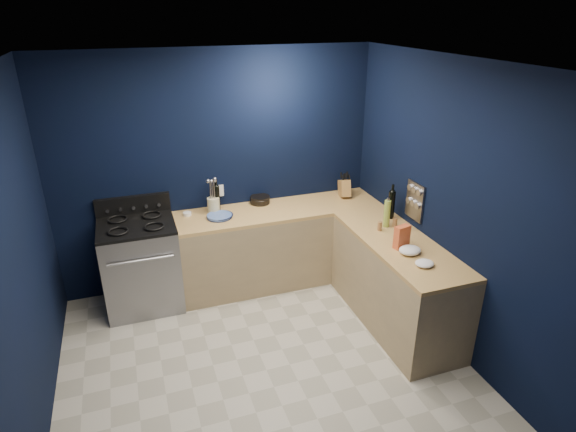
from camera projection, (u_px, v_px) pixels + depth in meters
name	position (u px, v px, depth m)	size (l,w,h in m)	color
floor	(267.00, 371.00, 4.24)	(3.50, 3.50, 0.02)	#B5AF9E
ceiling	(259.00, 64.00, 3.18)	(3.50, 3.50, 0.02)	silver
wall_back	(218.00, 171.00, 5.23)	(3.50, 0.02, 2.60)	black
wall_right	(453.00, 210.00, 4.24)	(0.02, 3.50, 2.60)	black
wall_left	(11.00, 278.00, 3.18)	(0.02, 3.50, 2.60)	black
wall_front	(372.00, 402.00, 2.19)	(3.50, 0.02, 2.60)	black
cab_back	(280.00, 246.00, 5.48)	(2.30, 0.63, 0.86)	#9D855D
top_back	(279.00, 210.00, 5.30)	(2.30, 0.63, 0.04)	olive
cab_right	(396.00, 284.00, 4.74)	(0.63, 1.67, 0.86)	#9D855D
top_right	(400.00, 244.00, 4.56)	(0.63, 1.67, 0.04)	olive
gas_range	(142.00, 266.00, 5.00)	(0.76, 0.66, 0.92)	gray
oven_door	(144.00, 282.00, 4.73)	(0.59, 0.02, 0.42)	black
cooktop	(136.00, 225.00, 4.80)	(0.76, 0.66, 0.03)	black
backguard	(133.00, 205.00, 5.02)	(0.76, 0.06, 0.20)	black
spice_panel	(415.00, 201.00, 4.75)	(0.02, 0.28, 0.38)	gray
wall_outlet	(220.00, 191.00, 5.30)	(0.09, 0.02, 0.13)	white
plate_stack	(219.00, 216.00, 5.06)	(0.27, 0.27, 0.03)	#3865A6
ramekin	(187.00, 214.00, 5.12)	(0.09, 0.09, 0.03)	white
utensil_crock	(214.00, 205.00, 5.17)	(0.13, 0.13, 0.17)	beige
wine_bottle_back	(217.00, 198.00, 5.19)	(0.07, 0.07, 0.29)	black
lemon_basket	(260.00, 200.00, 5.42)	(0.22, 0.22, 0.08)	black
knife_block	(344.00, 188.00, 5.60)	(0.11, 0.18, 0.20)	olive
wine_bottle_right	(391.00, 205.00, 5.00)	(0.07, 0.07, 0.30)	black
oil_bottle	(387.00, 214.00, 4.81)	(0.07, 0.07, 0.28)	#89A53D
spice_jar_near	(380.00, 226.00, 4.76)	(0.04, 0.04, 0.10)	olive
spice_jar_far	(395.00, 222.00, 4.85)	(0.05, 0.05, 0.09)	olive
crouton_bag	(402.00, 237.00, 4.40)	(0.15, 0.07, 0.22)	#BB273C
towel_front	(410.00, 250.00, 4.32)	(0.20, 0.17, 0.07)	white
towel_end	(424.00, 263.00, 4.12)	(0.17, 0.15, 0.05)	white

